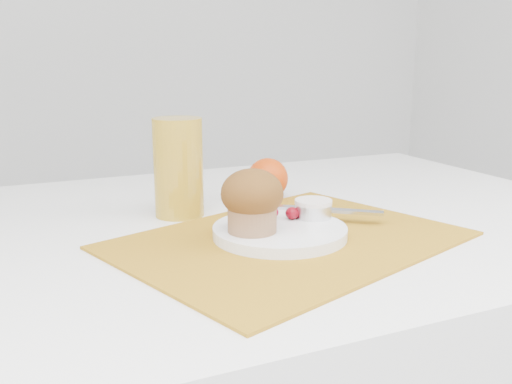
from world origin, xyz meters
name	(u,v)px	position (x,y,z in m)	size (l,w,h in m)	color
placemat	(290,240)	(0.01, -0.08, 0.75)	(0.45, 0.33, 0.00)	#A26F16
plate	(280,232)	(0.00, -0.06, 0.76)	(0.19, 0.19, 0.01)	white
ramekin	(313,210)	(0.06, -0.04, 0.78)	(0.05, 0.05, 0.02)	silver
cream	(313,202)	(0.06, -0.04, 0.79)	(0.05, 0.05, 0.01)	silver
raspberry_near	(272,212)	(0.01, -0.02, 0.78)	(0.02, 0.02, 0.02)	#610218
raspberry_far	(292,213)	(0.03, -0.04, 0.78)	(0.02, 0.02, 0.02)	#4E020A
butter_knife	(321,210)	(0.09, -0.02, 0.77)	(0.19, 0.01, 0.00)	#B5B6BE
orange	(268,179)	(0.08, 0.15, 0.79)	(0.07, 0.07, 0.07)	#D04107
juice_glass	(178,167)	(-0.09, 0.11, 0.83)	(0.08, 0.08, 0.15)	gold
muffin	(252,200)	(-0.04, -0.07, 0.81)	(0.08, 0.08, 0.09)	#986C49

